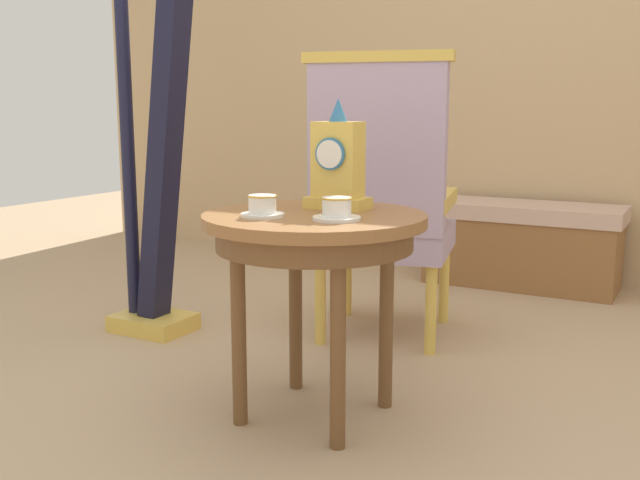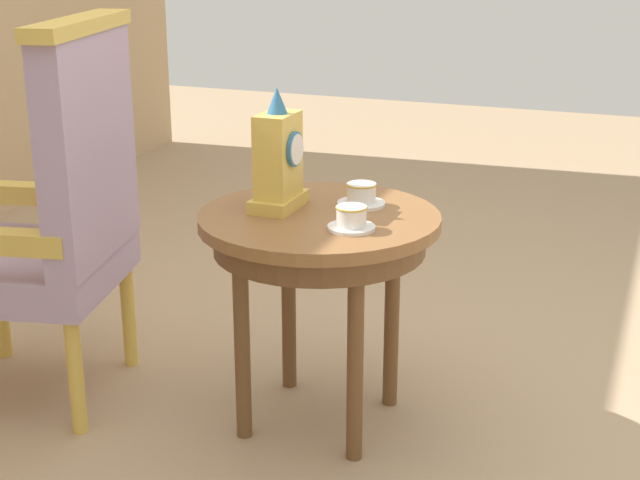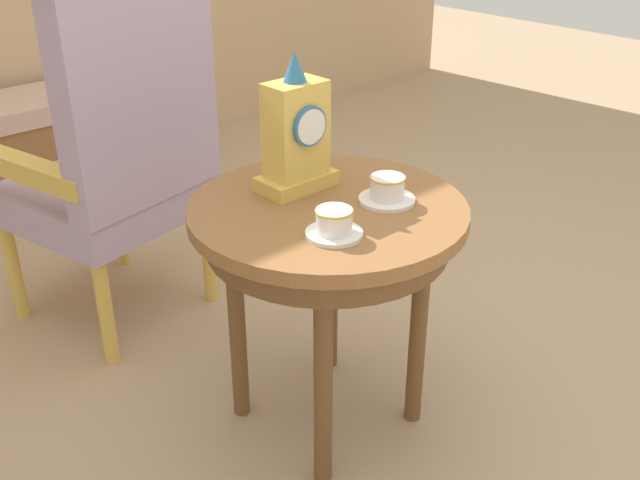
# 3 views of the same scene
# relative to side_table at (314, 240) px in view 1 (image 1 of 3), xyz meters

# --- Properties ---
(ground_plane) EXTENTS (10.00, 10.00, 0.00)m
(ground_plane) POSITION_rel_side_table_xyz_m (0.07, 0.04, -0.55)
(ground_plane) COLOR tan
(wall_back) EXTENTS (6.00, 0.10, 2.80)m
(wall_back) POSITION_rel_side_table_xyz_m (0.07, 2.29, 0.85)
(wall_back) COLOR tan
(wall_back) RESTS_ON ground
(side_table) EXTENTS (0.66, 0.66, 0.63)m
(side_table) POSITION_rel_side_table_xyz_m (0.00, 0.00, 0.00)
(side_table) COLOR brown
(side_table) RESTS_ON ground
(teacup_left) EXTENTS (0.13, 0.13, 0.06)m
(teacup_left) POSITION_rel_side_table_xyz_m (-0.10, -0.13, 0.11)
(teacup_left) COLOR white
(teacup_left) RESTS_ON side_table
(teacup_right) EXTENTS (0.13, 0.13, 0.06)m
(teacup_right) POSITION_rel_side_table_xyz_m (0.12, -0.08, 0.11)
(teacup_right) COLOR white
(teacup_right) RESTS_ON side_table
(mantel_clock) EXTENTS (0.19, 0.11, 0.34)m
(mantel_clock) POSITION_rel_side_table_xyz_m (0.01, 0.12, 0.21)
(mantel_clock) COLOR gold
(mantel_clock) RESTS_ON side_table
(armchair) EXTENTS (0.64, 0.64, 1.14)m
(armchair) POSITION_rel_side_table_xyz_m (-0.13, 0.77, 0.04)
(armchair) COLOR #B299B7
(armchair) RESTS_ON ground
(harp) EXTENTS (0.40, 0.24, 1.71)m
(harp) POSITION_rel_side_table_xyz_m (-0.99, 0.43, 0.14)
(harp) COLOR gold
(harp) RESTS_ON ground
(window_bench) EXTENTS (1.02, 0.40, 0.44)m
(window_bench) POSITION_rel_side_table_xyz_m (0.15, 1.99, -0.33)
(window_bench) COLOR #CCA893
(window_bench) RESTS_ON ground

